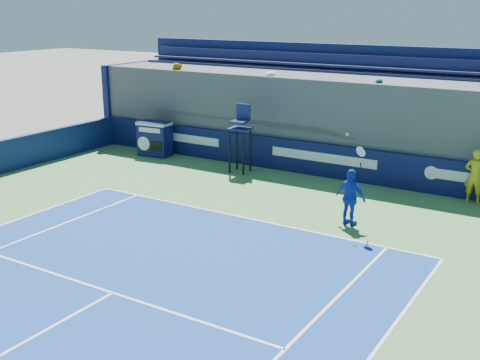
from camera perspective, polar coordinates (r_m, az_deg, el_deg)
The scene contains 6 objects.
ball_person at distance 19.64m, azimuth 21.39°, elevation 0.33°, with size 0.62×0.41×1.71m, color gold.
back_hoarding at distance 21.48m, azimuth 7.92°, elevation 1.87°, with size 20.40×0.21×1.20m.
match_clock at distance 24.51m, azimuth -8.09°, elevation 3.98°, with size 1.39×0.86×1.40m.
umpire_chair at distance 21.65m, azimuth 0.04°, elevation 4.66°, with size 0.75×0.75×2.48m.
tennis_player at distance 16.74m, azimuth 10.45°, elevation -1.62°, with size 0.99×0.62×2.57m.
stadium_seating at distance 23.08m, azimuth 10.10°, elevation 5.91°, with size 21.00×4.05×4.40m.
Camera 1 is at (8.38, -1.97, 5.85)m, focal length 45.00 mm.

